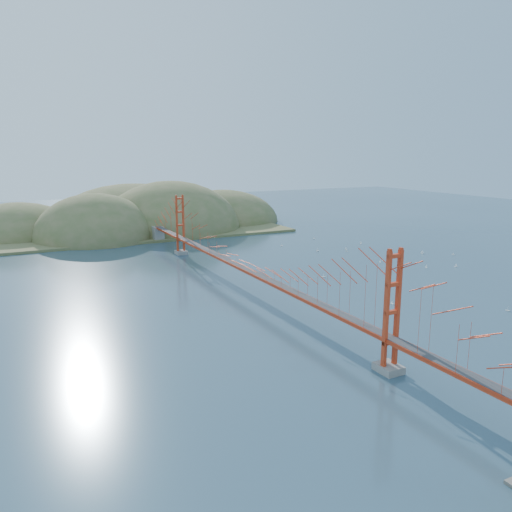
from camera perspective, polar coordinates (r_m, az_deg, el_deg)
name	(u,v)px	position (r m, az deg, el deg)	size (l,w,h in m)	color
ground	(247,292)	(72.63, -1.01, -4.10)	(320.00, 320.00, 0.00)	#2B4556
bridge	(247,244)	(71.17, -1.09, 1.37)	(2.20, 94.40, 12.00)	gray
far_headlands	(143,227)	(136.81, -12.80, 3.24)	(84.00, 58.00, 25.00)	olive
sailboat_7	(282,245)	(106.88, 2.94, 1.21)	(0.58, 0.47, 0.68)	white
sailboat_12	(318,251)	(102.04, 7.08, 0.62)	(0.62, 0.52, 0.72)	white
sailboat_15	(346,249)	(104.79, 10.26, 0.81)	(0.60, 0.64, 0.72)	white
sailboat_4	(380,262)	(94.17, 14.00, -0.62)	(0.55, 0.55, 0.60)	white
sailboat_17	(314,238)	(116.21, 6.64, 2.01)	(0.49, 0.40, 0.58)	white
sailboat_1	(347,251)	(102.73, 10.31, 0.58)	(0.59, 0.59, 0.62)	white
sailboat_0	(392,303)	(69.31, 15.28, -5.21)	(0.42, 0.50, 0.58)	white
sailboat_14	(426,267)	(92.33, 18.89, -1.16)	(0.54, 0.54, 0.61)	white
sailboat_9	(422,253)	(104.48, 18.41, 0.35)	(0.50, 0.56, 0.64)	white
sailboat_8	(361,243)	(111.52, 11.87, 1.42)	(0.69, 0.69, 0.73)	white
sailboat_2	(456,266)	(94.74, 21.89, -1.06)	(0.58, 0.55, 0.65)	white
sailboat_11	(423,253)	(104.54, 18.51, 0.35)	(0.65, 0.65, 0.69)	white
sailboat_6	(508,310)	(71.70, 26.82, -5.53)	(0.55, 0.55, 0.60)	white
sailboat_16	(324,277)	(81.33, 7.73, -2.34)	(0.59, 0.56, 0.66)	white
sailboat_5	(453,254)	(105.35, 21.61, 0.21)	(0.50, 0.54, 0.61)	white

